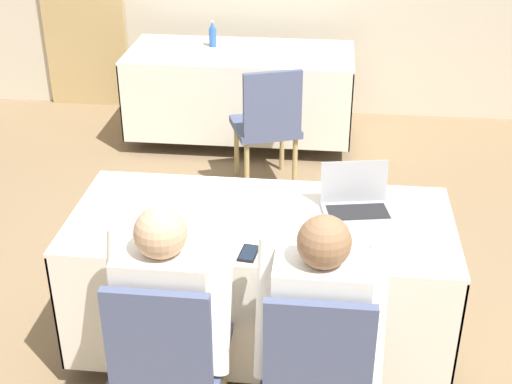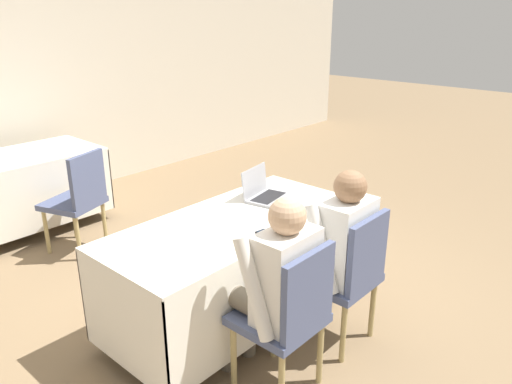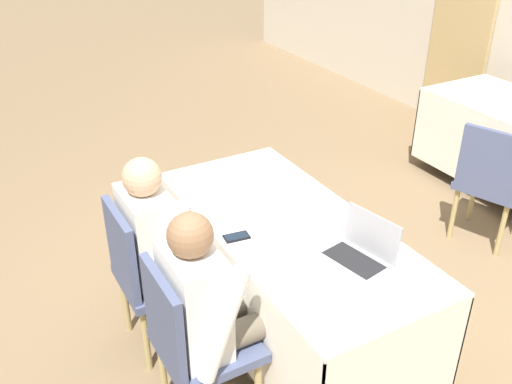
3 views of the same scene
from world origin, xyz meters
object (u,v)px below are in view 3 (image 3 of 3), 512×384
person_checkered_shirt (163,241)px  chair_far_spare (491,179)px  chair_near_left (147,271)px  chair_near_right (192,340)px  cell_phone (237,237)px  person_white_shirt (211,306)px  laptop (359,253)px

person_checkered_shirt → chair_far_spare: bearing=-94.0°
chair_near_left → person_checkered_shirt: person_checkered_shirt is taller
chair_near_right → person_checkered_shirt: person_checkered_shirt is taller
person_checkered_shirt → cell_phone: bearing=-132.9°
cell_phone → person_white_shirt: size_ratio=0.12×
laptop → cell_phone: (-0.46, -0.42, -0.04)m
chair_near_right → chair_far_spare: 2.51m
laptop → chair_near_left: bearing=-142.9°
chair_near_right → chair_far_spare: size_ratio=1.00×
chair_near_right → person_checkered_shirt: bearing=-9.9°
chair_near_left → chair_near_right: size_ratio=1.00×
chair_far_spare → laptop: bearing=89.6°
laptop → chair_far_spare: bearing=98.3°
chair_near_right → person_white_shirt: (0.00, 0.10, 0.16)m
cell_phone → chair_near_left: chair_near_left is taller
cell_phone → chair_far_spare: bearing=100.4°
chair_near_left → chair_near_right: (0.60, 0.00, 0.00)m
chair_near_right → person_checkered_shirt: 0.63m
cell_phone → chair_near_right: 0.57m
laptop → chair_far_spare: laptop is taller
cell_phone → person_checkered_shirt: size_ratio=0.12×
chair_near_left → person_white_shirt: bearing=-170.1°
laptop → person_white_shirt: bearing=-112.2°
laptop → chair_far_spare: 1.78m
chair_near_right → person_white_shirt: 0.19m
chair_far_spare → chair_near_right: bearing=80.3°
cell_phone → chair_near_right: size_ratio=0.15×
person_white_shirt → chair_near_right: bearing=90.0°
cell_phone → person_checkered_shirt: bearing=-125.6°
laptop → cell_phone: size_ratio=2.59×
chair_near_right → person_checkered_shirt: (-0.60, 0.10, 0.16)m
chair_near_left → person_white_shirt: 0.63m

